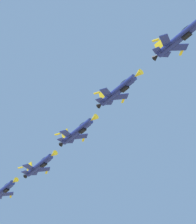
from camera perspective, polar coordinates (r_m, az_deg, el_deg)
fighter_jet_left_wing at (r=98.40m, az=10.79°, el=9.71°), size 12.79×12.29×4.66m
fighter_jet_right_wing at (r=106.46m, az=2.76°, el=2.97°), size 12.79×12.26×4.75m
fighter_jet_left_outer at (r=117.79m, az=-2.76°, el=-2.59°), size 12.79×12.28×4.68m
fighter_jet_right_outer at (r=129.32m, az=-7.82°, el=-7.05°), size 12.79×12.32×4.51m
fighter_jet_trail_slot at (r=142.23m, az=-12.60°, el=-10.18°), size 12.79×12.34×4.39m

